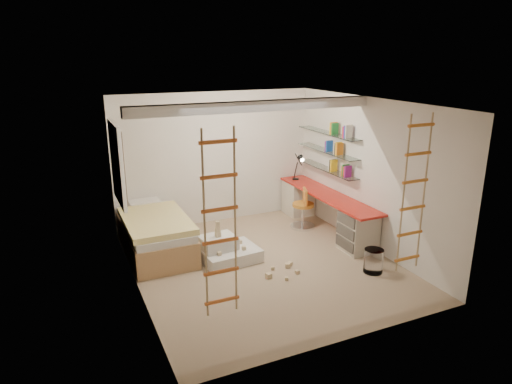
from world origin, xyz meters
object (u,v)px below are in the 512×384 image
swivel_chair (303,213)px  desk (326,211)px  play_platform (226,251)px  bed (155,234)px

swivel_chair → desk: bearing=-43.6°
play_platform → desk: bearing=11.6°
play_platform → bed: bearing=140.5°
desk → swivel_chair: 0.45m
bed → play_platform: size_ratio=2.04×
bed → swivel_chair: 2.88m
desk → play_platform: desk is taller
bed → play_platform: bed is taller
desk → play_platform: (-2.21, -0.45, -0.24)m
desk → swivel_chair: size_ratio=3.46×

